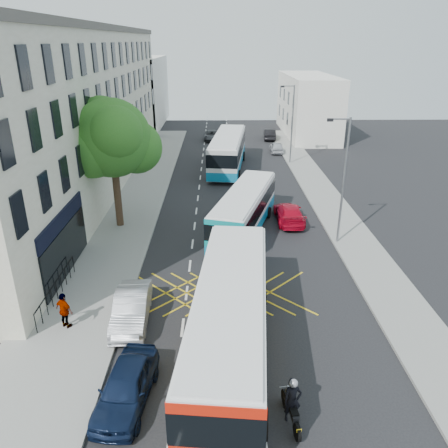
{
  "coord_description": "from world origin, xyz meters",
  "views": [
    {
      "loc": [
        -1.54,
        -13.82,
        12.31
      ],
      "look_at": [
        -1.16,
        10.13,
        2.2
      ],
      "focal_mm": 35.0,
      "sensor_mm": 36.0,
      "label": 1
    }
  ],
  "objects_px": {
    "bus_near": "(231,319)",
    "red_hatchback": "(289,213)",
    "street_tree": "(112,139)",
    "parked_car_silver": "(132,308)",
    "lamp_far": "(291,120)",
    "motorbike": "(292,402)",
    "distant_car_silver": "(277,147)",
    "lamp_near": "(343,175)",
    "bus_far": "(228,151)",
    "distant_car_dark": "(270,134)",
    "pedestrian_far": "(64,311)",
    "bus_mid": "(244,210)",
    "distant_car_grey": "(212,135)",
    "parked_car_blue": "(126,386)"
  },
  "relations": [
    {
      "from": "distant_car_grey",
      "to": "bus_far",
      "type": "bearing_deg",
      "value": -82.24
    },
    {
      "from": "distant_car_grey",
      "to": "distant_car_silver",
      "type": "bearing_deg",
      "value": -42.07
    },
    {
      "from": "red_hatchback",
      "to": "distant_car_dark",
      "type": "xyz_separation_m",
      "value": [
        1.82,
        28.9,
        0.03
      ]
    },
    {
      "from": "pedestrian_far",
      "to": "lamp_far",
      "type": "bearing_deg",
      "value": -86.02
    },
    {
      "from": "motorbike",
      "to": "distant_car_grey",
      "type": "height_order",
      "value": "motorbike"
    },
    {
      "from": "parked_car_silver",
      "to": "distant_car_dark",
      "type": "bearing_deg",
      "value": 72.27
    },
    {
      "from": "parked_car_blue",
      "to": "distant_car_silver",
      "type": "bearing_deg",
      "value": 81.73
    },
    {
      "from": "bus_far",
      "to": "red_hatchback",
      "type": "xyz_separation_m",
      "value": [
        4.13,
        -14.54,
        -1.15
      ]
    },
    {
      "from": "motorbike",
      "to": "distant_car_silver",
      "type": "relative_size",
      "value": 0.58
    },
    {
      "from": "lamp_near",
      "to": "motorbike",
      "type": "xyz_separation_m",
      "value": [
        -5.23,
        -14.49,
        -3.73
      ]
    },
    {
      "from": "street_tree",
      "to": "parked_car_silver",
      "type": "height_order",
      "value": "street_tree"
    },
    {
      "from": "street_tree",
      "to": "bus_near",
      "type": "height_order",
      "value": "street_tree"
    },
    {
      "from": "bus_near",
      "to": "red_hatchback",
      "type": "relative_size",
      "value": 2.66
    },
    {
      "from": "lamp_far",
      "to": "parked_car_silver",
      "type": "distance_m",
      "value": 31.05
    },
    {
      "from": "bus_near",
      "to": "distant_car_grey",
      "type": "height_order",
      "value": "bus_near"
    },
    {
      "from": "parked_car_blue",
      "to": "pedestrian_far",
      "type": "height_order",
      "value": "pedestrian_far"
    },
    {
      "from": "lamp_far",
      "to": "motorbike",
      "type": "distance_m",
      "value": 35.08
    },
    {
      "from": "parked_car_silver",
      "to": "pedestrian_far",
      "type": "relative_size",
      "value": 2.5
    },
    {
      "from": "street_tree",
      "to": "parked_car_blue",
      "type": "distance_m",
      "value": 17.73
    },
    {
      "from": "bus_mid",
      "to": "distant_car_grey",
      "type": "distance_m",
      "value": 30.28
    },
    {
      "from": "motorbike",
      "to": "distant_car_silver",
      "type": "bearing_deg",
      "value": 76.19
    },
    {
      "from": "distant_car_grey",
      "to": "lamp_near",
      "type": "bearing_deg",
      "value": -74.84
    },
    {
      "from": "pedestrian_far",
      "to": "distant_car_dark",
      "type": "bearing_deg",
      "value": -77.77
    },
    {
      "from": "bus_near",
      "to": "parked_car_silver",
      "type": "distance_m",
      "value": 5.31
    },
    {
      "from": "bus_mid",
      "to": "red_hatchback",
      "type": "distance_m",
      "value": 3.84
    },
    {
      "from": "street_tree",
      "to": "parked_car_silver",
      "type": "bearing_deg",
      "value": -75.7
    },
    {
      "from": "lamp_near",
      "to": "red_hatchback",
      "type": "bearing_deg",
      "value": 124.17
    },
    {
      "from": "parked_car_silver",
      "to": "distant_car_silver",
      "type": "xyz_separation_m",
      "value": [
        11.1,
        33.61,
        -0.1
      ]
    },
    {
      "from": "lamp_far",
      "to": "motorbike",
      "type": "relative_size",
      "value": 3.77
    },
    {
      "from": "street_tree",
      "to": "lamp_near",
      "type": "height_order",
      "value": "street_tree"
    },
    {
      "from": "lamp_near",
      "to": "bus_near",
      "type": "relative_size",
      "value": 0.65
    },
    {
      "from": "parked_car_blue",
      "to": "distant_car_dark",
      "type": "bearing_deg",
      "value": 84.07
    },
    {
      "from": "street_tree",
      "to": "pedestrian_far",
      "type": "bearing_deg",
      "value": -89.96
    },
    {
      "from": "lamp_near",
      "to": "distant_car_silver",
      "type": "distance_m",
      "value": 25.48
    },
    {
      "from": "bus_mid",
      "to": "red_hatchback",
      "type": "bearing_deg",
      "value": 41.99
    },
    {
      "from": "bus_near",
      "to": "pedestrian_far",
      "type": "distance_m",
      "value": 7.74
    },
    {
      "from": "lamp_far",
      "to": "bus_mid",
      "type": "bearing_deg",
      "value": -108.24
    },
    {
      "from": "street_tree",
      "to": "bus_mid",
      "type": "bearing_deg",
      "value": -5.56
    },
    {
      "from": "lamp_far",
      "to": "pedestrian_far",
      "type": "xyz_separation_m",
      "value": [
        -14.7,
        -29.06,
        -3.59
      ]
    },
    {
      "from": "distant_car_silver",
      "to": "parked_car_blue",
      "type": "bearing_deg",
      "value": 75.92
    },
    {
      "from": "lamp_near",
      "to": "bus_mid",
      "type": "distance_m",
      "value": 6.98
    },
    {
      "from": "parked_car_blue",
      "to": "distant_car_dark",
      "type": "distance_m",
      "value": 47.23
    },
    {
      "from": "bus_far",
      "to": "distant_car_dark",
      "type": "xyz_separation_m",
      "value": [
        5.95,
        14.36,
        -1.12
      ]
    },
    {
      "from": "lamp_far",
      "to": "bus_mid",
      "type": "relative_size",
      "value": 0.75
    },
    {
      "from": "parked_car_blue",
      "to": "red_hatchback",
      "type": "height_order",
      "value": "parked_car_blue"
    },
    {
      "from": "lamp_near",
      "to": "distant_car_silver",
      "type": "height_order",
      "value": "lamp_near"
    },
    {
      "from": "bus_far",
      "to": "red_hatchback",
      "type": "height_order",
      "value": "bus_far"
    },
    {
      "from": "motorbike",
      "to": "parked_car_blue",
      "type": "distance_m",
      "value": 5.96
    },
    {
      "from": "lamp_near",
      "to": "bus_far",
      "type": "xyz_separation_m",
      "value": [
        -6.65,
        18.24,
        -2.79
      ]
    },
    {
      "from": "parked_car_silver",
      "to": "distant_car_grey",
      "type": "distance_m",
      "value": 40.86
    }
  ]
}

